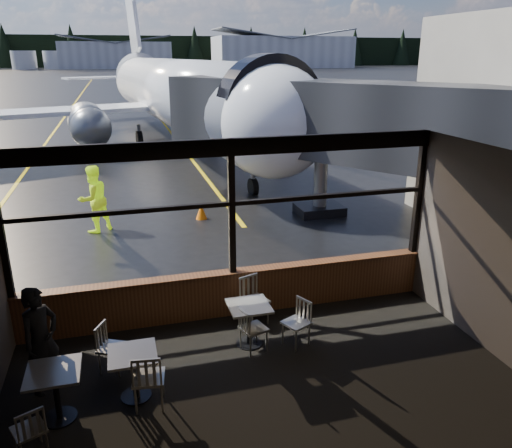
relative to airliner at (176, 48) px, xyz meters
name	(u,v)px	position (x,y,z in m)	size (l,w,h in m)	color
ground_plane	(120,76)	(-1.55, 100.05, -5.24)	(520.00, 520.00, 0.00)	black
carpet_floor	(280,411)	(-1.55, -22.95, -5.23)	(8.00, 6.00, 0.01)	black
ceiling	(284,177)	(-1.55, -22.95, -1.74)	(8.00, 6.00, 0.04)	#38332D
window_sill	(233,293)	(-1.55, -19.95, -4.79)	(8.00, 0.28, 0.90)	#4F2B18
window_header	(231,147)	(-1.55, -19.95, -1.89)	(8.00, 0.18, 0.30)	black
mullion_left	(0,227)	(-5.50, -19.95, -3.04)	(0.12, 0.12, 2.60)	black
mullion_centre	(232,209)	(-1.55, -19.95, -3.04)	(0.12, 0.12, 2.60)	black
mullion_right	(419,194)	(2.40, -19.95, -3.04)	(0.12, 0.12, 2.60)	black
window_transom	(232,203)	(-1.55, -19.95, -2.94)	(8.00, 0.10, 0.08)	black
airliner	(176,48)	(0.00, 0.00, 0.00)	(28.59, 34.31, 10.48)	white
jet_bridge	(307,144)	(2.05, -14.45, -2.90)	(8.79, 10.74, 4.69)	#28282A
cafe_table_near	(249,325)	(-1.53, -21.11, -4.85)	(0.71, 0.71, 0.79)	#ABA79D
cafe_table_mid	(134,375)	(-3.55, -22.05, -4.86)	(0.70, 0.70, 0.77)	#A09A93
cafe_table_left	(57,395)	(-4.62, -22.25, -4.84)	(0.73, 0.73, 0.80)	gray
chair_near_e	(296,323)	(-0.73, -21.34, -4.81)	(0.47, 0.47, 0.85)	beige
chair_near_w	(254,329)	(-1.50, -21.32, -4.82)	(0.46, 0.46, 0.85)	#BCB7AA
chair_near_n	(255,301)	(-1.24, -20.43, -4.77)	(0.52, 0.52, 0.94)	beige
chair_mid_s	(149,378)	(-3.35, -22.32, -4.77)	(0.52, 0.52, 0.94)	beige
chair_mid_w	(113,348)	(-3.85, -21.27, -4.82)	(0.46, 0.46, 0.84)	beige
chair_left_s	(29,430)	(-4.89, -22.89, -4.84)	(0.43, 0.43, 0.79)	beige
passenger	(41,340)	(-4.85, -21.49, -4.38)	(0.63, 0.41, 1.72)	black
ground_crew	(94,199)	(-4.30, -14.07, -4.27)	(0.95, 0.74, 1.95)	#BFF219
cone_nose	(201,211)	(-1.15, -13.76, -5.00)	(0.35, 0.35, 0.49)	orange
hangar_mid	(116,54)	(-1.55, 165.05, -0.24)	(38.00, 15.00, 10.00)	silver
hangar_right	(282,51)	(58.45, 158.05, 0.76)	(50.00, 20.00, 12.00)	silver
fuel_tank_a	(24,60)	(-31.55, 162.05, -2.24)	(8.00, 8.00, 6.00)	silver
fuel_tank_b	(56,60)	(-21.55, 162.05, -2.24)	(8.00, 8.00, 6.00)	silver
fuel_tank_c	(86,60)	(-11.55, 162.05, -2.24)	(8.00, 8.00, 6.00)	silver
treeline	(115,51)	(-1.55, 190.05, 0.76)	(360.00, 3.00, 12.00)	black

